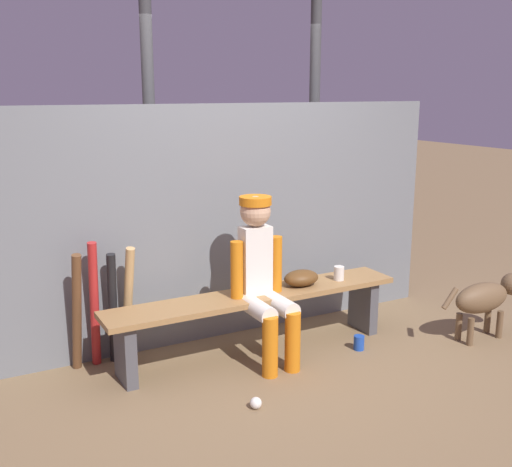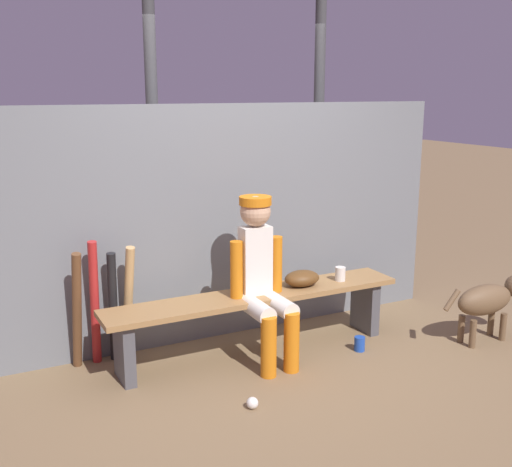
% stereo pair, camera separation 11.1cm
% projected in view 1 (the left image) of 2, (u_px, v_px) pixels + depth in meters
% --- Properties ---
extents(ground_plane, '(30.00, 30.00, 0.00)m').
position_uv_depth(ground_plane, '(256.00, 353.00, 4.61)').
color(ground_plane, brown).
extents(chainlink_fence, '(3.76, 0.03, 1.82)m').
position_uv_depth(chainlink_fence, '(229.00, 223.00, 4.79)').
color(chainlink_fence, slate).
rests_on(chainlink_fence, ground_plane).
extents(dugout_bench, '(2.28, 0.36, 0.47)m').
position_uv_depth(dugout_bench, '(256.00, 307.00, 4.53)').
color(dugout_bench, olive).
rests_on(dugout_bench, ground_plane).
extents(player_seated, '(0.41, 0.55, 1.19)m').
position_uv_depth(player_seated, '(263.00, 274.00, 4.37)').
color(player_seated, silver).
rests_on(player_seated, ground_plane).
extents(baseball_glove, '(0.28, 0.20, 0.12)m').
position_uv_depth(baseball_glove, '(301.00, 278.00, 4.67)').
color(baseball_glove, '#593819').
rests_on(baseball_glove, dugout_bench).
extents(bat_wood_tan, '(0.09, 0.25, 0.86)m').
position_uv_depth(bat_wood_tan, '(128.00, 303.00, 4.41)').
color(bat_wood_tan, tan).
rests_on(bat_wood_tan, ground_plane).
extents(bat_aluminum_black, '(0.08, 0.14, 0.82)m').
position_uv_depth(bat_aluminum_black, '(113.00, 308.00, 4.36)').
color(bat_aluminum_black, black).
rests_on(bat_aluminum_black, ground_plane).
extents(bat_aluminum_red, '(0.07, 0.17, 0.92)m').
position_uv_depth(bat_aluminum_red, '(94.00, 305.00, 4.29)').
color(bat_aluminum_red, '#B22323').
rests_on(bat_aluminum_red, ground_plane).
extents(bat_wood_dark, '(0.08, 0.24, 0.87)m').
position_uv_depth(bat_wood_dark, '(77.00, 313.00, 4.20)').
color(bat_wood_dark, brown).
rests_on(bat_wood_dark, ground_plane).
extents(baseball, '(0.07, 0.07, 0.07)m').
position_uv_depth(baseball, '(256.00, 403.00, 3.80)').
color(baseball, white).
rests_on(baseball, ground_plane).
extents(cup_on_ground, '(0.08, 0.08, 0.11)m').
position_uv_depth(cup_on_ground, '(359.00, 343.00, 4.66)').
color(cup_on_ground, '#1E47AD').
rests_on(cup_on_ground, ground_plane).
extents(cup_on_bench, '(0.08, 0.08, 0.11)m').
position_uv_depth(cup_on_bench, '(339.00, 273.00, 4.81)').
color(cup_on_bench, silver).
rests_on(cup_on_bench, dugout_bench).
extents(scoreboard, '(2.12, 0.27, 3.72)m').
position_uv_depth(scoreboard, '(244.00, 9.00, 5.22)').
color(scoreboard, '#3F3F42').
rests_on(scoreboard, ground_plane).
extents(dog, '(0.84, 0.20, 0.49)m').
position_uv_depth(dog, '(487.00, 297.00, 4.83)').
color(dog, brown).
rests_on(dog, ground_plane).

